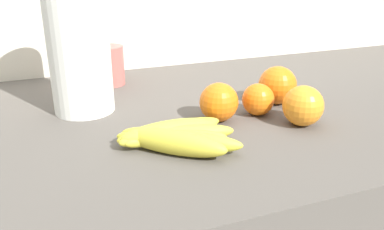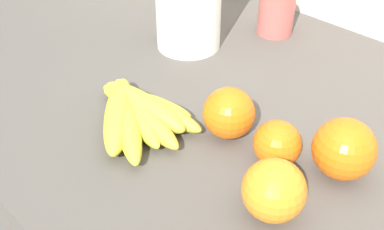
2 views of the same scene
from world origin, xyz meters
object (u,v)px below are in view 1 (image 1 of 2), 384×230
Objects in this scene: paper_towel_roll at (78,40)px; mug at (110,66)px; orange_back_left at (303,106)px; orange_back_right at (258,99)px; orange_front at (219,102)px; orange_far_right at (277,85)px; banana_bunch at (173,136)px.

mug is (0.08, 0.17, -0.10)m from paper_towel_roll.
orange_back_left is at bearing -53.07° from mug.
mug reaches higher than orange_back_right.
orange_front is 0.92× the size of orange_far_right.
orange_back_right is at bearing -52.45° from mug.
paper_towel_roll is 0.21m from mug.
orange_far_right reaches higher than banana_bunch.
paper_towel_roll is at bearing 165.06° from orange_far_right.
orange_far_right is at bearing -14.94° from paper_towel_roll.
orange_far_right is at bearing 15.58° from orange_front.
paper_towel_roll reaches higher than orange_front.
orange_back_right is (0.21, 0.08, 0.01)m from banana_bunch.
orange_far_right is (0.16, 0.04, 0.00)m from orange_front.
orange_back_left is at bearing -99.29° from orange_far_right.
banana_bunch is 2.74× the size of orange_front.
orange_back_right is at bearing -148.45° from orange_far_right.
banana_bunch is at bearing -159.60° from orange_back_right.
banana_bunch is 0.29m from paper_towel_roll.
orange_front is at bearing -32.26° from paper_towel_roll.
orange_front is at bearing 32.66° from banana_bunch.
orange_far_right is (0.28, 0.12, 0.02)m from banana_bunch.
paper_towel_roll is (-0.12, 0.23, 0.13)m from banana_bunch.
orange_back_left is (0.26, 0.00, 0.02)m from banana_bunch.
orange_front is at bearing -164.42° from orange_far_right.
orange_front is at bearing -63.78° from mug.
orange_back_left is 0.46m from paper_towel_roll.
orange_front is 0.98× the size of orange_back_left.
banana_bunch is 0.31m from orange_far_right.
mug is (-0.24, 0.32, 0.02)m from orange_back_right.
orange_back_right is 0.86× the size of orange_front.
orange_back_right is 0.79× the size of orange_far_right.
orange_back_left is 0.24× the size of paper_towel_roll.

